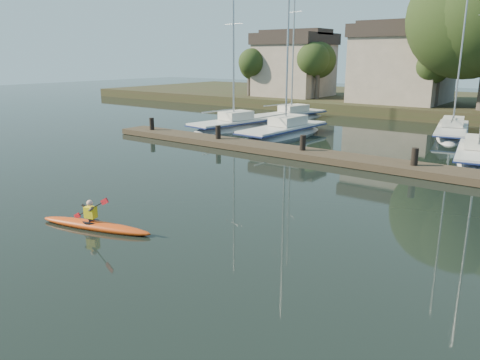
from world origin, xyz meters
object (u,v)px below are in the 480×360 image
Objects in this scene: sailboat_0 at (232,132)px; sailboat_1 at (283,139)px; sailboat_5 at (289,122)px; sailboat_6 at (451,138)px; kayak at (94,224)px; dock at (354,160)px; sailboat_3 at (476,164)px.

sailboat_0 is 4.64m from sailboat_1.
sailboat_6 reaches higher than sailboat_5.
kayak is 21.12m from sailboat_0.
dock is 2.58× the size of sailboat_0.
sailboat_3 is at bearing -15.27° from sailboat_5.
sailboat_5 reaches higher than sailboat_0.
sailboat_1 is 11.76m from sailboat_6.
sailboat_5 is at bearing 144.14° from sailboat_3.
kayak is 0.26× the size of sailboat_1.
sailboat_5 is 0.99× the size of sailboat_6.
dock is (2.79, 13.62, 0.04)m from kayak.
sailboat_1 is 1.02× the size of sailboat_5.
sailboat_1 is (-7.50, 5.20, -0.42)m from dock.
sailboat_0 is 0.86× the size of sailboat_6.
sailboat_1 reaches higher than sailboat_3.
sailboat_1 is 8.69m from sailboat_5.
sailboat_3 is at bearing 45.03° from dock.
dock is 13.26m from sailboat_0.
kayak is 19.94m from sailboat_3.
sailboat_5 reaches higher than kayak.
sailboat_0 is (-12.14, 5.31, -0.42)m from dock.
sailboat_3 is 0.84× the size of sailboat_5.
sailboat_0 is (-9.35, 18.93, -0.38)m from kayak.
sailboat_3 is at bearing 51.46° from kayak.
sailboat_3 is at bearing 6.85° from sailboat_0.
sailboat_1 is (4.64, -0.11, 0.00)m from sailboat_0.
sailboat_0 is 16.96m from sailboat_3.
sailboat_1 reaches higher than dock.
sailboat_6 reaches higher than kayak.
sailboat_3 is (4.81, 4.81, -0.39)m from dock.
sailboat_0 is at bearing -82.86° from sailboat_5.
sailboat_6 is (9.14, 7.40, 0.03)m from sailboat_1.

